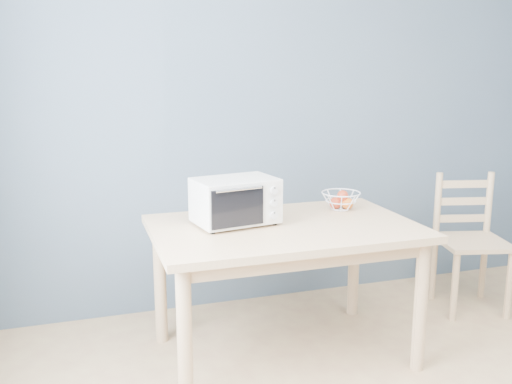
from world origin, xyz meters
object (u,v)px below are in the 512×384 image
object	(u,v)px
dining_table	(284,243)
fruit_basket	(341,200)
toaster_oven	(233,201)
dining_chair	(469,243)

from	to	relation	value
dining_table	fruit_basket	world-z (taller)	fruit_basket
toaster_oven	fruit_basket	distance (m)	0.71
dining_table	toaster_oven	xyz separation A→B (m)	(-0.26, 0.09, 0.23)
fruit_basket	dining_chair	distance (m)	1.04
toaster_oven	dining_chair	size ratio (longest dim) A/B	0.53
dining_chair	fruit_basket	bearing A→B (deg)	-164.21
toaster_oven	dining_table	bearing A→B (deg)	-28.19
toaster_oven	fruit_basket	bearing A→B (deg)	0.56
dining_table	dining_chair	xyz separation A→B (m)	(1.40, 0.25, -0.21)
fruit_basket	dining_chair	xyz separation A→B (m)	(0.97, 0.04, -0.37)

